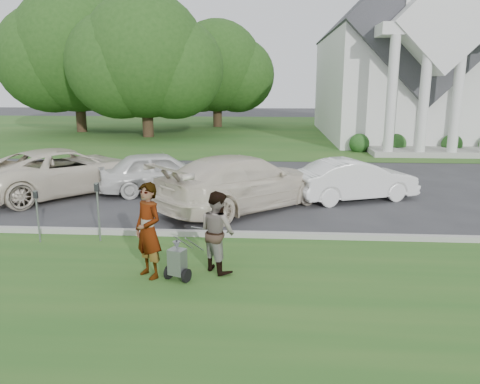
# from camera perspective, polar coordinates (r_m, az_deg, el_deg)

# --- Properties ---
(ground) EXTENTS (120.00, 120.00, 0.00)m
(ground) POSITION_cam_1_polar(r_m,az_deg,el_deg) (11.12, 0.44, -6.48)
(ground) COLOR #333335
(ground) RESTS_ON ground
(grass_strip) EXTENTS (80.00, 7.00, 0.01)m
(grass_strip) POSITION_cam_1_polar(r_m,az_deg,el_deg) (8.36, -0.79, -13.38)
(grass_strip) COLOR #26591E
(grass_strip) RESTS_ON ground
(church_lawn) EXTENTS (80.00, 30.00, 0.01)m
(church_lawn) POSITION_cam_1_polar(r_m,az_deg,el_deg) (37.64, 2.85, 7.51)
(church_lawn) COLOR #26591E
(church_lawn) RESTS_ON ground
(curb) EXTENTS (80.00, 0.18, 0.15)m
(curb) POSITION_cam_1_polar(r_m,az_deg,el_deg) (11.62, 0.60, -5.22)
(curb) COLOR #9E9E93
(curb) RESTS_ON ground
(church) EXTENTS (9.19, 19.00, 24.10)m
(church) POSITION_cam_1_polar(r_m,az_deg,el_deg) (34.67, 18.53, 16.20)
(church) COLOR white
(church) RESTS_ON ground
(tree_left) EXTENTS (10.63, 8.40, 9.71)m
(tree_left) POSITION_cam_1_polar(r_m,az_deg,el_deg) (33.59, -11.52, 15.30)
(tree_left) COLOR #332316
(tree_left) RESTS_ON ground
(tree_far) EXTENTS (11.64, 9.20, 10.73)m
(tree_far) POSITION_cam_1_polar(r_m,az_deg,el_deg) (38.39, -19.35, 15.42)
(tree_far) COLOR #332316
(tree_far) RESTS_ON ground
(tree_back) EXTENTS (9.61, 7.60, 8.89)m
(tree_back) POSITION_cam_1_polar(r_m,az_deg,el_deg) (40.72, -2.84, 14.59)
(tree_back) COLOR #332316
(tree_back) RESTS_ON ground
(striping_cart) EXTENTS (0.70, 1.00, 0.87)m
(striping_cart) POSITION_cam_1_polar(r_m,az_deg,el_deg) (9.17, -7.61, -8.51)
(striping_cart) COLOR black
(striping_cart) RESTS_ON ground
(person_left) EXTENTS (0.82, 0.79, 1.89)m
(person_left) POSITION_cam_1_polar(r_m,az_deg,el_deg) (9.23, -11.12, -4.73)
(person_left) COLOR #999999
(person_left) RESTS_ON ground
(person_right) EXTENTS (1.01, 1.01, 1.65)m
(person_right) POSITION_cam_1_polar(r_m,az_deg,el_deg) (9.41, -2.76, -4.90)
(person_right) COLOR #999999
(person_right) RESTS_ON ground
(parking_meter_near) EXTENTS (0.10, 0.09, 1.45)m
(parking_meter_near) POSITION_cam_1_polar(r_m,az_deg,el_deg) (11.59, -16.93, -1.52)
(parking_meter_near) COLOR gray
(parking_meter_near) RESTS_ON ground
(parking_meter_far) EXTENTS (0.09, 0.08, 1.28)m
(parking_meter_far) POSITION_cam_1_polar(r_m,az_deg,el_deg) (12.04, -23.49, -2.05)
(parking_meter_far) COLOR gray
(parking_meter_far) RESTS_ON ground
(car_a) EXTENTS (5.70, 5.99, 1.58)m
(car_a) POSITION_cam_1_polar(r_m,az_deg,el_deg) (17.10, -20.52, 2.41)
(car_a) COLOR beige
(car_a) RESTS_ON ground
(car_b) EXTENTS (4.54, 3.14, 1.44)m
(car_b) POSITION_cam_1_polar(r_m,az_deg,el_deg) (16.46, -9.66, 2.43)
(car_b) COLOR silver
(car_b) RESTS_ON ground
(car_c) EXTENTS (5.65, 5.59, 1.64)m
(car_c) POSITION_cam_1_polar(r_m,az_deg,el_deg) (14.06, 0.42, 1.20)
(car_c) COLOR silver
(car_c) RESTS_ON ground
(car_d) EXTENTS (4.28, 2.75, 1.33)m
(car_d) POSITION_cam_1_polar(r_m,az_deg,el_deg) (15.63, 13.81, 1.46)
(car_d) COLOR white
(car_d) RESTS_ON ground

